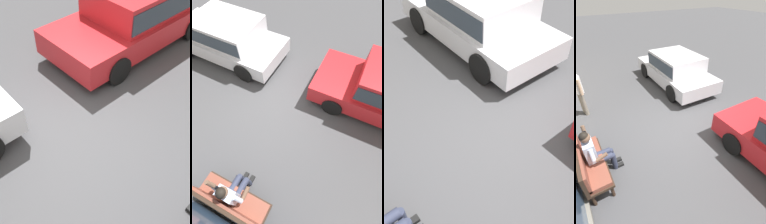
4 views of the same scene
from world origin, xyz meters
TOP-DOWN VIEW (x-y plane):
  - ground_plane at (0.00, 0.00)m, footprint 60.00×60.00m
  - parked_car_near at (-3.10, -1.43)m, footprint 4.30×1.98m

SIDE VIEW (x-z plane):
  - ground_plane at x=0.00m, z-range 0.00..0.00m
  - parked_car_near at x=-3.10m, z-range 0.06..1.51m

